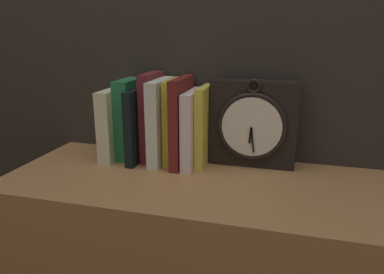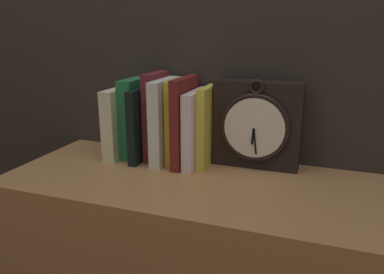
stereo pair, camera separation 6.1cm
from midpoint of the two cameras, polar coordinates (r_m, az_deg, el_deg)
name	(u,v)px [view 2 (the right image)]	position (r m, az deg, el deg)	size (l,w,h in m)	color
clock	(257,125)	(1.00, 11.56, 1.82)	(0.23, 0.08, 0.24)	black
book_slot0_cream	(120,122)	(1.09, -9.29, 2.23)	(0.04, 0.15, 0.20)	beige
book_slot1_green	(135,118)	(1.08, -7.11, 2.91)	(0.04, 0.12, 0.22)	#247343
book_slot2_black	(144,124)	(1.05, -5.72, 2.01)	(0.02, 0.16, 0.20)	black
book_slot3_maroon	(157,116)	(1.05, -3.76, 3.17)	(0.03, 0.12, 0.24)	maroon
book_slot4_white	(165,121)	(1.02, -2.44, 2.45)	(0.03, 0.15, 0.23)	silver
book_slot5_yellow	(177,121)	(1.02, -0.54, 2.46)	(0.02, 0.13, 0.23)	yellow
book_slot6_maroon	(185,122)	(1.00, 0.66, 2.36)	(0.03, 0.16, 0.23)	maroon
book_slot7_white	(196,128)	(1.00, 2.36, 1.32)	(0.03, 0.15, 0.20)	white
book_slot8_yellow	(207,126)	(1.00, 4.06, 1.64)	(0.02, 0.13, 0.21)	#DECF46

